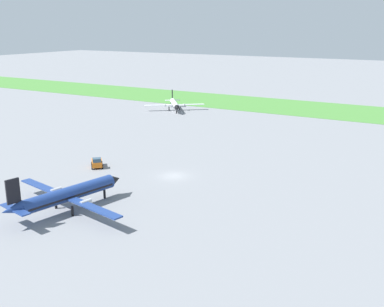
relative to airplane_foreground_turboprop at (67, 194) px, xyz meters
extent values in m
plane|color=gray|center=(4.69, 20.43, -2.43)|extent=(600.00, 600.00, 0.00)
cube|color=#478438|center=(4.69, 97.28, -2.39)|extent=(360.00, 28.00, 0.08)
cylinder|color=navy|center=(0.08, 0.38, -0.01)|extent=(4.87, 14.57, 2.01)
cone|color=black|center=(1.69, 8.25, -0.01)|extent=(2.33, 2.36, 1.97)
cone|color=navy|center=(-1.62, -7.88, 0.24)|extent=(2.34, 3.12, 1.81)
cube|color=black|center=(0.08, 0.38, -0.17)|extent=(4.75, 13.79, 0.28)
cube|color=navy|center=(-5.41, 1.10, -0.37)|extent=(11.11, 3.60, 0.20)
cube|color=navy|center=(5.41, -1.12, -0.37)|extent=(11.11, 3.60, 0.20)
cylinder|color=#B7BABF|center=(-3.35, 1.25, -0.37)|extent=(0.95, 1.70, 0.64)
cylinder|color=#B7BABF|center=(3.57, -0.17, -0.37)|extent=(0.95, 1.70, 0.64)
cube|color=black|center=(-1.53, -7.49, 2.60)|extent=(0.60, 1.82, 3.21)
cube|color=navy|center=(-2.91, -7.21, 0.19)|extent=(3.00, 1.75, 0.16)
cube|color=navy|center=(-0.16, -7.77, 0.19)|extent=(3.00, 1.75, 0.16)
cylinder|color=black|center=(1.29, 6.29, -1.72)|extent=(0.36, 0.36, 1.41)
cylinder|color=black|center=(-2.07, -0.20, -1.72)|extent=(0.36, 0.36, 1.41)
cylinder|color=black|center=(1.83, -1.00, -1.72)|extent=(0.36, 0.36, 1.41)
cylinder|color=white|center=(-28.21, 73.85, -0.45)|extent=(8.63, 10.37, 1.65)
cone|color=black|center=(-24.13, 68.66, -0.45)|extent=(2.29, 2.30, 1.62)
cone|color=white|center=(-32.48, 79.30, -0.24)|extent=(2.59, 2.73, 1.48)
cube|color=black|center=(-28.21, 73.85, -0.57)|extent=(8.25, 9.87, 0.23)
cube|color=white|center=(-24.84, 76.91, -0.73)|extent=(7.85, 6.51, 0.16)
cube|color=white|center=(-31.98, 71.31, -0.73)|extent=(7.85, 6.51, 0.16)
cylinder|color=#B7BABF|center=(-25.84, 75.54, -0.73)|extent=(1.23, 1.36, 0.53)
cylinder|color=#B7BABF|center=(-30.41, 71.96, -0.73)|extent=(1.23, 1.36, 0.53)
cube|color=black|center=(-32.28, 79.05, 1.70)|extent=(1.07, 1.29, 2.64)
cube|color=white|center=(-31.37, 79.76, -0.28)|extent=(2.43, 2.20, 0.13)
cube|color=white|center=(-33.19, 78.33, -0.28)|extent=(2.43, 2.20, 0.13)
cylinder|color=black|center=(-25.15, 69.96, -1.85)|extent=(0.30, 0.30, 1.15)
cylinder|color=black|center=(-27.43, 75.51, -1.85)|extent=(0.30, 0.30, 1.15)
cylinder|color=black|center=(-30.00, 73.49, -1.85)|extent=(0.30, 0.30, 1.15)
cube|color=orange|center=(-10.22, 17.86, -1.63)|extent=(3.76, 3.87, 0.90)
cube|color=#334C60|center=(-9.53, 17.12, -0.83)|extent=(1.99, 1.98, 0.70)
cylinder|color=black|center=(-8.70, 17.55, -2.08)|extent=(0.66, 0.68, 0.70)
cylinder|color=black|center=(-10.03, 16.33, -2.08)|extent=(0.66, 0.68, 0.70)
cylinder|color=black|center=(-10.41, 19.40, -2.08)|extent=(0.66, 0.68, 0.70)
cylinder|color=black|center=(-11.73, 18.18, -2.08)|extent=(0.66, 0.68, 0.70)
camera|label=1|loc=(44.72, -43.50, 22.61)|focal=43.23mm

